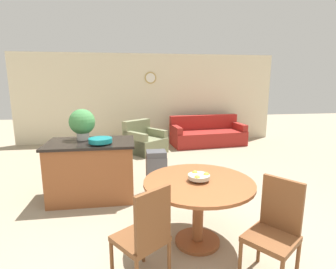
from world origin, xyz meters
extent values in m
cube|color=beige|center=(0.00, 6.25, 1.35)|extent=(8.00, 0.06, 2.70)
cylinder|color=tan|center=(0.06, 6.21, 1.98)|extent=(0.36, 0.02, 0.36)
cylinder|color=white|center=(0.06, 6.19, 1.98)|extent=(0.28, 0.01, 0.28)
cylinder|color=brown|center=(0.13, 0.74, 0.02)|extent=(0.53, 0.53, 0.04)
cylinder|color=brown|center=(0.13, 0.74, 0.39)|extent=(0.13, 0.13, 0.69)
cylinder|color=brown|center=(0.13, 0.74, 0.75)|extent=(1.25, 1.25, 0.03)
cylinder|color=brown|center=(-0.83, 0.28, 0.21)|extent=(0.04, 0.04, 0.42)
cylinder|color=brown|center=(-0.52, 0.50, 0.21)|extent=(0.04, 0.04, 0.42)
cylinder|color=brown|center=(-0.29, 0.19, 0.21)|extent=(0.04, 0.04, 0.42)
cube|color=brown|center=(-0.56, 0.24, 0.44)|extent=(0.59, 0.59, 0.05)
cube|color=brown|center=(-0.45, 0.08, 0.72)|extent=(0.34, 0.26, 0.51)
cylinder|color=brown|center=(0.37, 0.09, 0.21)|extent=(0.04, 0.04, 0.42)
cylinder|color=brown|center=(0.91, 0.01, 0.21)|extent=(0.04, 0.04, 0.42)
cylinder|color=brown|center=(0.68, 0.32, 0.21)|extent=(0.04, 0.04, 0.42)
cube|color=brown|center=(0.64, 0.05, 0.44)|extent=(0.59, 0.59, 0.05)
cube|color=brown|center=(0.79, 0.16, 0.72)|extent=(0.26, 0.34, 0.51)
cylinder|color=#B7B29E|center=(0.13, 0.74, 0.78)|extent=(0.09, 0.09, 0.03)
cylinder|color=#B7B29E|center=(0.13, 0.74, 0.82)|extent=(0.25, 0.25, 0.04)
sphere|color=gold|center=(0.22, 0.74, 0.83)|extent=(0.07, 0.07, 0.07)
sphere|color=gold|center=(0.11, 0.82, 0.83)|extent=(0.07, 0.07, 0.07)
sphere|color=gold|center=(0.09, 0.67, 0.83)|extent=(0.07, 0.07, 0.07)
cube|color=brown|center=(-1.24, 2.21, 0.45)|extent=(1.30, 0.79, 0.90)
cube|color=black|center=(-1.24, 2.21, 0.92)|extent=(1.36, 0.85, 0.04)
cylinder|color=#147A7F|center=(-1.06, 2.02, 0.95)|extent=(0.12, 0.12, 0.02)
cylinder|color=#147A7F|center=(-1.06, 2.02, 1.00)|extent=(0.35, 0.35, 0.07)
cylinder|color=beige|center=(-1.38, 2.38, 1.01)|extent=(0.20, 0.20, 0.14)
sphere|color=#478E4C|center=(-1.38, 2.38, 1.23)|extent=(0.41, 0.41, 0.41)
cube|color=#56565B|center=(-0.20, 2.17, 0.33)|extent=(0.33, 0.28, 0.66)
cube|color=#49494E|center=(-0.20, 2.17, 0.71)|extent=(0.32, 0.27, 0.09)
cube|color=maroon|center=(1.70, 5.45, 0.21)|extent=(2.23, 1.13, 0.42)
cube|color=maroon|center=(1.67, 5.80, 0.64)|extent=(2.16, 0.42, 0.44)
cube|color=maroon|center=(0.71, 5.35, 0.31)|extent=(0.24, 0.86, 0.62)
cube|color=maroon|center=(2.69, 5.55, 0.31)|extent=(0.24, 0.86, 0.62)
cube|color=#7A7F5B|center=(-0.21, 4.87, 0.20)|extent=(1.22, 1.24, 0.40)
cube|color=#7A7F5B|center=(-0.43, 5.15, 0.62)|extent=(0.78, 0.67, 0.44)
cube|color=#7A7F5B|center=(-0.48, 4.66, 0.30)|extent=(0.63, 0.75, 0.60)
cube|color=#7A7F5B|center=(0.07, 5.09, 0.30)|extent=(0.63, 0.75, 0.60)
camera|label=1|loc=(-0.63, -1.96, 1.87)|focal=28.00mm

